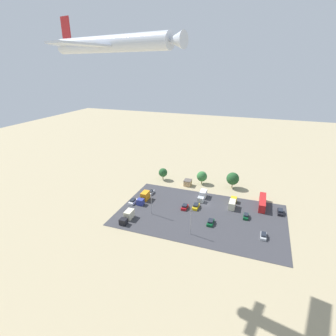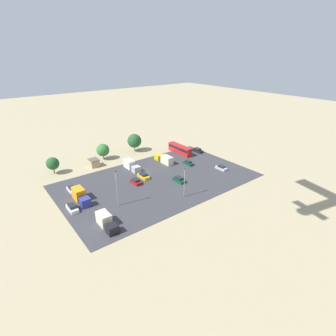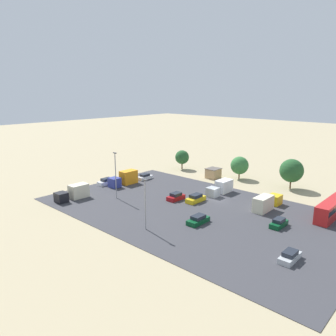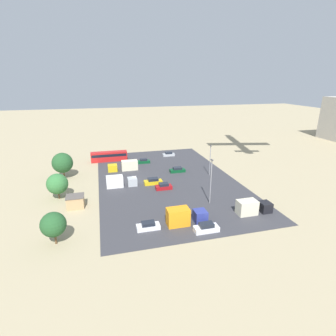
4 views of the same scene
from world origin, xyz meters
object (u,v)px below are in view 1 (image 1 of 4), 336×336
bus (262,202)px  parked_car_6 (151,192)px  parked_car_1 (133,201)px  parked_truck_1 (128,216)px  airplane (113,44)px  parked_car_5 (211,222)px  parked_car_3 (185,207)px  parked_truck_2 (144,197)px  parked_car_7 (263,236)px  shed_building (188,183)px  parked_car_0 (196,206)px  parked_truck_3 (202,195)px  parked_truck_0 (233,203)px  parked_car_2 (246,216)px  parked_car_4 (280,212)px

bus → parked_car_6: bearing=6.2°
parked_car_1 → parked_truck_1: bearing=108.6°
parked_truck_1 → airplane: (-10.68, 19.65, 53.76)m
parked_car_5 → airplane: 63.36m
parked_car_3 → parked_truck_2: parked_truck_2 is taller
parked_car_6 → parked_car_7: (-46.08, 16.05, -0.01)m
parked_car_5 → parked_car_7: 17.47m
parked_car_1 → parked_car_7: 49.83m
parked_car_1 → parked_truck_1: (-3.92, 11.64, 0.68)m
shed_building → parked_car_6: bearing=47.0°
parked_car_0 → parked_car_3: size_ratio=1.16×
parked_car_5 → airplane: bearing=-122.8°
parked_truck_3 → parked_car_0: bearing=86.2°
parked_truck_0 → airplane: size_ratio=0.28×
shed_building → parked_car_2: size_ratio=0.92×
parked_truck_2 → airplane: size_ratio=0.24×
parked_car_3 → airplane: 64.57m
parked_car_4 → parked_car_6: bearing=-178.4°
parked_car_3 → parked_car_4: bearing=-165.9°
parked_car_3 → parked_truck_1: bearing=40.8°
parked_car_6 → parked_truck_3: parked_truck_3 is taller
parked_car_0 → parked_truck_0: 14.37m
shed_building → parked_truck_0: bearing=149.6°
bus → parked_truck_2: parked_truck_2 is taller
parked_car_1 → parked_car_4: (-55.01, -11.49, -0.00)m
parked_car_4 → parked_car_1: bearing=-168.2°
parked_car_1 → parked_truck_0: 39.17m
parked_car_5 → airplane: size_ratio=0.14×
parked_car_3 → parked_truck_3: size_ratio=0.53×
parked_car_3 → parked_car_2: bearing=-176.8°
airplane → parked_truck_2: bearing=-149.2°
shed_building → parked_truck_1: bearing=71.1°
parked_car_5 → parked_truck_1: parked_truck_1 is taller
parked_car_3 → parked_car_5: 13.39m
parked_car_1 → parked_car_0: bearing=-169.1°
parked_car_0 → parked_car_4: (-30.38, -6.75, -0.01)m
parked_car_6 → parked_car_1: bearing=71.3°
parked_truck_0 → parked_car_6: bearing=-178.7°
parked_car_1 → parked_car_6: size_ratio=1.05×
shed_building → parked_car_7: (-33.49, 29.52, -0.68)m
parked_truck_1 → parked_truck_2: size_ratio=0.95×
parked_car_3 → airplane: bearing=79.9°
parked_car_6 → parked_truck_2: parked_truck_2 is taller
parked_car_3 → parked_car_7: 30.12m
bus → parked_car_3: bearing=23.4°
parked_truck_0 → airplane: bearing=-118.7°
parked_car_2 → parked_car_7: bearing=-58.6°
parked_car_0 → parked_car_1: 25.08m
parked_car_6 → parked_truck_1: (-0.53, 21.66, 0.76)m
bus → parked_car_3: bus is taller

